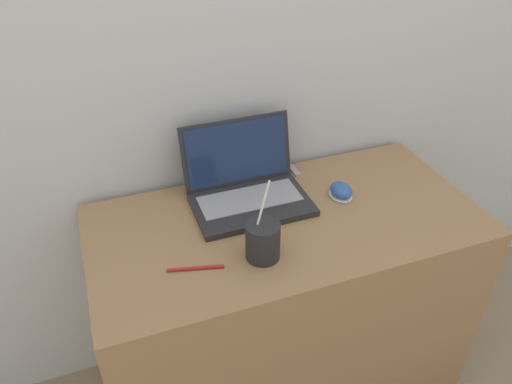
% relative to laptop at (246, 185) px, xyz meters
% --- Properties ---
extents(wall_back, '(7.00, 0.04, 2.50)m').
position_rel_laptop_xyz_m(wall_back, '(0.08, 0.18, 0.44)').
color(wall_back, silver).
rests_on(wall_back, ground_plane).
extents(desk, '(1.14, 0.56, 0.76)m').
position_rel_laptop_xyz_m(desk, '(0.08, -0.14, -0.43)').
color(desk, '#936D47').
rests_on(desk, ground_plane).
extents(laptop, '(0.34, 0.27, 0.22)m').
position_rel_laptop_xyz_m(laptop, '(0.00, 0.00, 0.00)').
color(laptop, '#232326').
rests_on(laptop, desk).
extents(drink_cup, '(0.09, 0.09, 0.22)m').
position_rel_laptop_xyz_m(drink_cup, '(-0.05, -0.26, 0.01)').
color(drink_cup, '#232326').
rests_on(drink_cup, desk).
extents(computer_mouse, '(0.07, 0.09, 0.04)m').
position_rel_laptop_xyz_m(computer_mouse, '(0.28, -0.09, -0.03)').
color(computer_mouse, white).
rests_on(computer_mouse, desk).
extents(usb_stick, '(0.02, 0.06, 0.01)m').
position_rel_laptop_xyz_m(usb_stick, '(0.20, 0.09, -0.05)').
color(usb_stick, '#99999E').
rests_on(usb_stick, desk).
extents(pen, '(0.14, 0.04, 0.01)m').
position_rel_laptop_xyz_m(pen, '(-0.23, -0.25, -0.05)').
color(pen, '#A51E1E').
rests_on(pen, desk).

